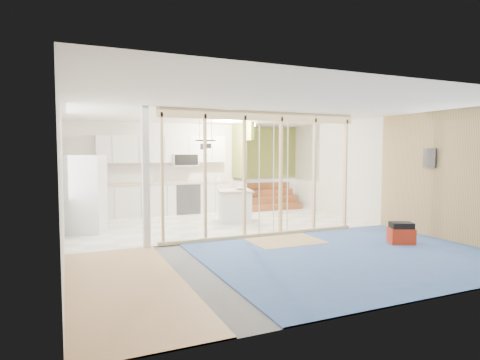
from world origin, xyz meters
name	(u,v)px	position (x,y,z in m)	size (l,w,h in m)	color
room	(250,175)	(0.00, 0.00, 1.30)	(7.01, 8.01, 2.61)	slate
floor_overlays	(252,237)	(0.07, 0.06, 0.01)	(7.00, 8.00, 0.03)	white
stud_frame	(240,162)	(-0.22, 0.00, 1.58)	(4.66, 0.14, 2.60)	beige
base_cabinets	(142,201)	(-1.61, 3.36, 0.47)	(4.45, 2.24, 0.93)	white
upper_cabinets	(166,150)	(-0.84, 3.82, 1.82)	(3.60, 0.41, 0.85)	white
green_partition	(260,179)	(2.04, 3.66, 0.94)	(2.25, 1.51, 2.60)	olive
pot_rack	(206,143)	(-0.31, 1.89, 2.00)	(0.52, 0.52, 0.72)	black
sheathing_panel	(457,176)	(3.48, -2.00, 1.30)	(0.02, 4.00, 2.60)	tan
electrical_panel	(430,158)	(3.43, -1.40, 1.65)	(0.04, 0.30, 0.40)	#3B3C41
ceiling_light	(250,125)	(1.40, 3.00, 2.54)	(0.32, 0.32, 0.08)	#FFEABF
fridge	(86,195)	(-3.04, 1.84, 0.85)	(0.96, 0.92, 1.70)	silver
island	(235,206)	(0.45, 1.85, 0.41)	(1.02, 1.02, 0.82)	white
bowl	(241,189)	(0.58, 1.77, 0.86)	(0.29, 0.29, 0.07)	silver
soap_bottle_a	(104,179)	(-2.50, 3.77, 1.06)	(0.10, 0.10, 0.27)	#A1A6B3
soap_bottle_b	(217,177)	(0.70, 3.79, 1.04)	(0.10, 0.10, 0.21)	white
toolbox	(401,234)	(2.43, -1.67, 0.20)	(0.55, 0.49, 0.43)	#B72810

